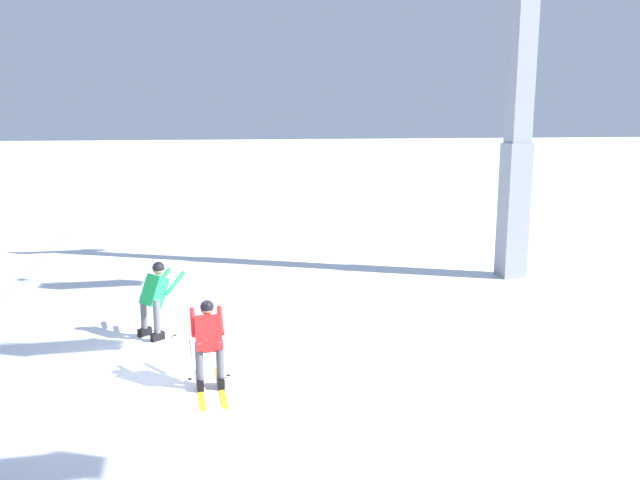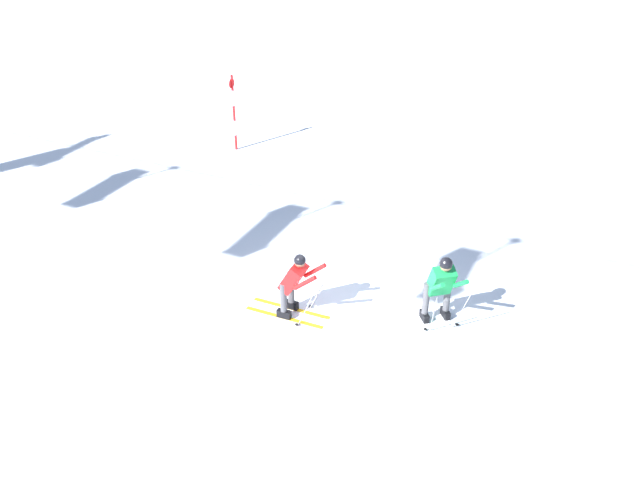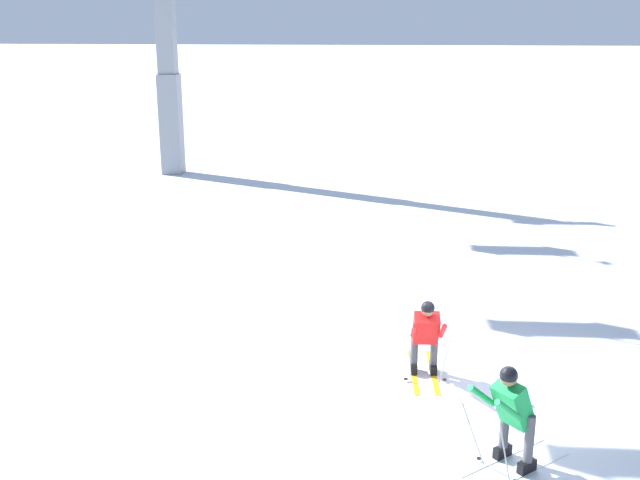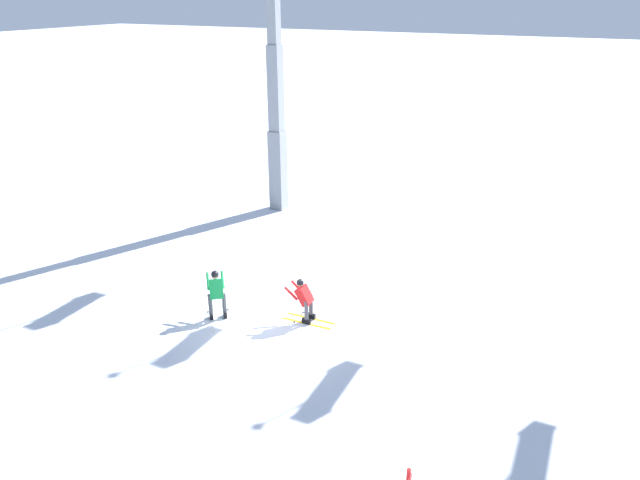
# 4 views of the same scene
# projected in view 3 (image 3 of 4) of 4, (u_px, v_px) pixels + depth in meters

# --- Properties ---
(ground_plane) EXTENTS (260.00, 260.00, 0.00)m
(ground_plane) POSITION_uv_depth(u_px,v_px,m) (476.00, 399.00, 12.09)
(ground_plane) COLOR white
(skier_carving_main) EXTENTS (1.67, 0.71, 1.54)m
(skier_carving_main) POSITION_uv_depth(u_px,v_px,m) (426.00, 333.00, 12.59)
(skier_carving_main) COLOR yellow
(skier_carving_main) RESTS_ON ground_plane
(lift_tower_far) EXTENTS (0.75, 2.50, 11.70)m
(lift_tower_far) POSITION_uv_depth(u_px,v_px,m) (166.00, 42.00, 27.48)
(lift_tower_far) COLOR gray
(lift_tower_far) RESTS_ON ground_plane
(skier_distant_uphill) EXTENTS (1.45, 1.62, 1.67)m
(skier_distant_uphill) POSITION_uv_depth(u_px,v_px,m) (512.00, 409.00, 10.00)
(skier_distant_uphill) COLOR white
(skier_distant_uphill) RESTS_ON ground_plane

